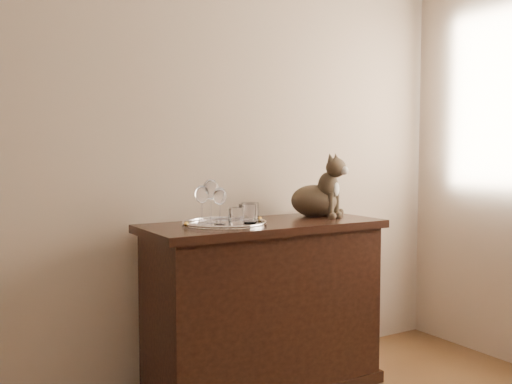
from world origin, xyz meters
TOP-DOWN VIEW (x-y plane):
  - wall_back at (0.00, 2.25)m, footprint 4.00×0.10m
  - sideboard at (0.60, 1.94)m, footprint 1.20×0.50m
  - tray at (0.38, 1.94)m, footprint 0.40×0.40m
  - wine_glass_a at (0.30, 2.01)m, footprint 0.07×0.07m
  - wine_glass_b at (0.35, 2.02)m, footprint 0.08×0.08m
  - wine_glass_d at (0.35, 1.92)m, footprint 0.07×0.07m
  - tumbler_a at (0.47, 1.87)m, footprint 0.08×0.08m
  - tumbler_b at (0.40, 1.86)m, footprint 0.07×0.07m
  - tumbler_c at (0.52, 1.93)m, footprint 0.08×0.08m
  - cat at (0.96, 2.01)m, footprint 0.43×0.42m

SIDE VIEW (x-z plane):
  - sideboard at x=0.60m, z-range 0.00..0.85m
  - tray at x=0.38m, z-range 0.85..0.86m
  - tumbler_b at x=0.40m, z-range 0.86..0.94m
  - tumbler_a at x=0.47m, z-range 0.86..0.95m
  - tumbler_c at x=0.52m, z-range 0.86..0.95m
  - wine_glass_d at x=0.35m, z-range 0.86..1.03m
  - wine_glass_a at x=0.30m, z-range 0.86..1.04m
  - wine_glass_b at x=0.35m, z-range 0.86..1.06m
  - cat at x=0.96m, z-range 0.85..1.19m
  - wall_back at x=0.00m, z-range 0.00..2.70m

